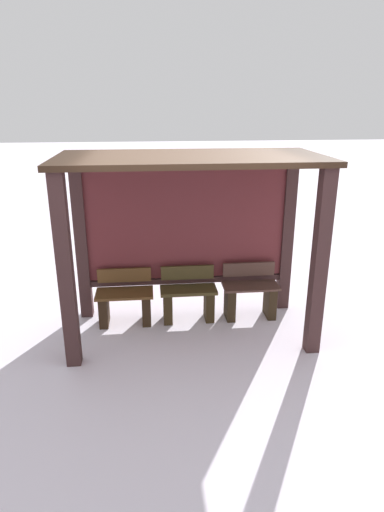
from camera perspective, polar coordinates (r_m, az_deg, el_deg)
The scene contains 5 objects.
ground_plane at distance 6.05m, azimuth -0.16°, elevation -9.74°, with size 60.00×60.00×0.00m, color white.
bus_shelter at distance 5.68m, azimuth -0.42°, elevation 6.04°, with size 3.19×1.53×2.35m.
bench_left_inside at distance 6.20m, azimuth -8.73°, elevation -5.90°, with size 0.79×0.41×0.75m.
bench_center_inside at distance 6.20m, azimuth -0.48°, elevation -5.47°, with size 0.79×0.35×0.77m.
bench_right_inside at distance 6.34m, azimuth 7.57°, elevation -5.11°, with size 0.79×0.37×0.78m.
Camera 1 is at (-0.51, -5.25, 2.96)m, focal length 30.66 mm.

